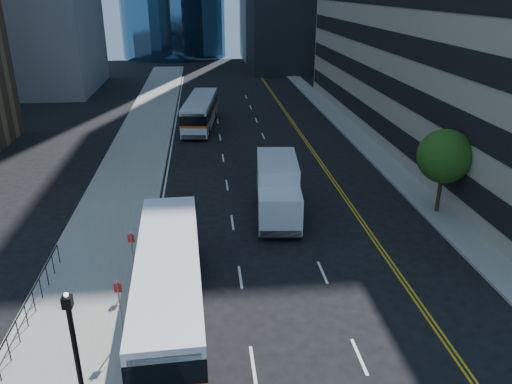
{
  "coord_description": "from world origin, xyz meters",
  "views": [
    {
      "loc": [
        -4.94,
        -18.39,
        12.8
      ],
      "look_at": [
        -2.34,
        5.76,
        2.8
      ],
      "focal_mm": 35.0,
      "sensor_mm": 36.0,
      "label": 1
    }
  ],
  "objects_px": {
    "lamp_post": "(76,353)",
    "bus_front": "(169,283)",
    "bus_rear": "(200,111)",
    "street_tree": "(445,156)",
    "box_truck": "(278,189)"
  },
  "relations": [
    {
      "from": "street_tree",
      "to": "bus_rear",
      "type": "height_order",
      "value": "street_tree"
    },
    {
      "from": "bus_front",
      "to": "bus_rear",
      "type": "height_order",
      "value": "bus_front"
    },
    {
      "from": "street_tree",
      "to": "bus_front",
      "type": "distance_m",
      "value": 17.98
    },
    {
      "from": "lamp_post",
      "to": "box_truck",
      "type": "xyz_separation_m",
      "value": [
        8.26,
        14.67,
        -0.99
      ]
    },
    {
      "from": "street_tree",
      "to": "bus_rear",
      "type": "xyz_separation_m",
      "value": [
        -14.22,
        21.96,
        -2.09
      ]
    },
    {
      "from": "bus_rear",
      "to": "box_truck",
      "type": "height_order",
      "value": "box_truck"
    },
    {
      "from": "bus_rear",
      "to": "street_tree",
      "type": "bearing_deg",
      "value": -50.16
    },
    {
      "from": "street_tree",
      "to": "box_truck",
      "type": "xyz_separation_m",
      "value": [
        -9.74,
        0.67,
        -1.9
      ]
    },
    {
      "from": "box_truck",
      "to": "lamp_post",
      "type": "bearing_deg",
      "value": -113.85
    },
    {
      "from": "street_tree",
      "to": "lamp_post",
      "type": "relative_size",
      "value": 1.12
    },
    {
      "from": "bus_front",
      "to": "box_truck",
      "type": "xyz_separation_m",
      "value": [
        5.86,
        9.39,
        0.11
      ]
    },
    {
      "from": "bus_rear",
      "to": "box_truck",
      "type": "bearing_deg",
      "value": -71.2
    },
    {
      "from": "box_truck",
      "to": "street_tree",
      "type": "bearing_deg",
      "value": 1.58
    },
    {
      "from": "lamp_post",
      "to": "box_truck",
      "type": "relative_size",
      "value": 0.64
    },
    {
      "from": "lamp_post",
      "to": "bus_front",
      "type": "height_order",
      "value": "lamp_post"
    }
  ]
}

